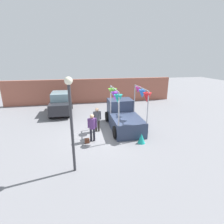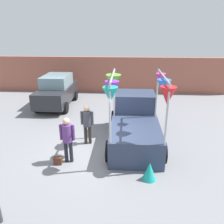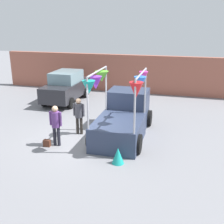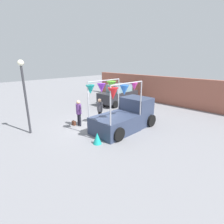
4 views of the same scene
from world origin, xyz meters
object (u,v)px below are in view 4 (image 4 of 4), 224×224
at_px(handbag, 74,123).
at_px(street_lamp, 24,87).
at_px(vendor_truck, 126,115).
at_px(person_customer, 79,111).
at_px(folded_kite_bundle_teal, 97,138).
at_px(person_vendor, 100,108).
at_px(parked_car, 118,94).

bearing_deg(handbag, street_lamp, -105.31).
xyz_separation_m(vendor_truck, person_customer, (-2.37, -1.87, 0.14)).
distance_m(street_lamp, folded_kite_bundle_teal, 4.87).
height_order(person_vendor, street_lamp, street_lamp).
height_order(vendor_truck, folded_kite_bundle_teal, vendor_truck).
height_order(parked_car, folded_kite_bundle_teal, parked_car).
height_order(parked_car, person_customer, parked_car).
bearing_deg(street_lamp, person_customer, 69.08).
xyz_separation_m(handbag, street_lamp, (-0.69, -2.52, 2.53)).
height_order(street_lamp, folded_kite_bundle_teal, street_lamp).
bearing_deg(person_customer, handbag, -150.26).
height_order(person_customer, folded_kite_bundle_teal, person_customer).
bearing_deg(folded_kite_bundle_teal, vendor_truck, 98.50).
height_order(person_customer, handbag, person_customer).
xyz_separation_m(vendor_truck, handbag, (-2.72, -2.07, -0.74)).
height_order(person_customer, street_lamp, street_lamp).
xyz_separation_m(person_vendor, street_lamp, (-1.49, -4.10, 1.68)).
xyz_separation_m(person_vendor, handbag, (-0.80, -1.58, -0.86)).
bearing_deg(person_vendor, street_lamp, -110.00).
relative_size(person_vendor, folded_kite_bundle_teal, 2.75).
relative_size(street_lamp, folded_kite_bundle_teal, 6.88).
xyz_separation_m(person_vendor, folded_kite_bundle_teal, (2.32, -2.21, -0.70)).
xyz_separation_m(vendor_truck, street_lamp, (-3.41, -4.59, 1.80)).
distance_m(handbag, folded_kite_bundle_teal, 3.19).
distance_m(parked_car, street_lamp, 9.04).
xyz_separation_m(parked_car, person_vendor, (2.69, -4.70, 0.05)).
bearing_deg(person_vendor, parked_car, 119.77).
bearing_deg(street_lamp, folded_kite_bundle_teal, 26.34).
bearing_deg(person_vendor, handbag, -116.94).
bearing_deg(person_vendor, vendor_truck, 14.32).
distance_m(person_customer, street_lamp, 3.35).
xyz_separation_m(person_customer, street_lamp, (-1.04, -2.72, 1.66)).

